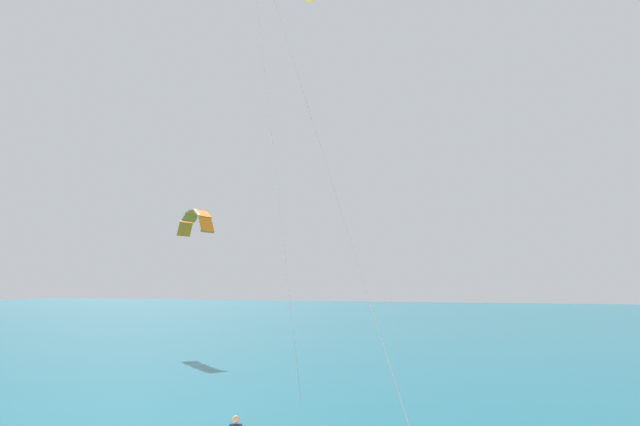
% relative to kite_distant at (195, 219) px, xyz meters
% --- Properties ---
extents(sea, '(200.00, 120.00, 0.20)m').
position_rel_kite_distant_xyz_m(sea, '(15.75, 32.88, -10.02)').
color(sea, '#146075').
rests_on(sea, ground).
extents(kite_distant, '(4.70, 4.61, 1.99)m').
position_rel_kite_distant_xyz_m(kite_distant, '(0.00, 0.00, 0.00)').
color(kite_distant, orange).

